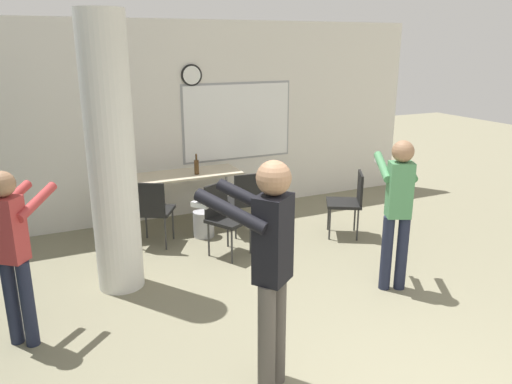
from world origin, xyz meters
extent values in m
cube|color=silver|center=(0.00, 5.06, 1.40)|extent=(8.00, 0.12, 2.80)
cylinder|color=black|center=(0.29, 4.99, 2.05)|extent=(0.30, 0.03, 0.30)
cylinder|color=white|center=(0.29, 4.97, 2.05)|extent=(0.26, 0.01, 0.25)
cube|color=#99999E|center=(0.99, 5.00, 1.35)|extent=(1.75, 0.01, 1.16)
cube|color=white|center=(0.99, 4.99, 1.35)|extent=(1.69, 0.02, 1.10)
cylinder|color=silver|center=(-1.19, 3.08, 1.40)|extent=(0.47, 0.47, 2.80)
cube|color=beige|center=(-0.08, 4.57, 0.74)|extent=(1.72, 0.60, 0.03)
cylinder|color=gray|center=(-0.88, 4.33, 0.36)|extent=(0.04, 0.04, 0.72)
cylinder|color=gray|center=(0.72, 4.33, 0.36)|extent=(0.04, 0.04, 0.72)
cylinder|color=gray|center=(-0.88, 4.81, 0.36)|extent=(0.04, 0.04, 0.72)
cylinder|color=gray|center=(0.72, 4.81, 0.36)|extent=(0.04, 0.04, 0.72)
cylinder|color=#4C3319|center=(0.14, 4.46, 0.85)|extent=(0.06, 0.06, 0.20)
cylinder|color=#4C3319|center=(0.14, 4.46, 0.99)|extent=(0.03, 0.03, 0.09)
cylinder|color=#B2B2B7|center=(0.08, 4.04, 0.17)|extent=(0.28, 0.28, 0.35)
cube|color=black|center=(1.78, 3.29, 0.45)|extent=(0.60, 0.60, 0.04)
cube|color=black|center=(1.95, 3.18, 0.67)|extent=(0.23, 0.36, 0.40)
cylinder|color=#333333|center=(1.71, 3.53, 0.21)|extent=(0.02, 0.02, 0.43)
cylinder|color=#333333|center=(1.53, 3.22, 0.21)|extent=(0.02, 0.02, 0.43)
cylinder|color=#333333|center=(2.02, 3.35, 0.21)|extent=(0.02, 0.02, 0.43)
cylinder|color=#333333|center=(1.84, 3.04, 0.21)|extent=(0.02, 0.02, 0.43)
cube|color=black|center=(0.16, 3.33, 0.45)|extent=(0.60, 0.60, 0.04)
cube|color=black|center=(0.06, 3.51, 0.67)|extent=(0.36, 0.21, 0.40)
cylinder|color=#333333|center=(0.09, 3.08, 0.21)|extent=(0.02, 0.02, 0.43)
cylinder|color=#333333|center=(0.40, 3.25, 0.21)|extent=(0.02, 0.02, 0.43)
cylinder|color=#333333|center=(-0.08, 3.40, 0.21)|extent=(0.02, 0.02, 0.43)
cylinder|color=#333333|center=(0.23, 3.57, 0.21)|extent=(0.02, 0.02, 0.43)
cube|color=black|center=(-0.57, 4.05, 0.45)|extent=(0.60, 0.60, 0.04)
cube|color=black|center=(-0.67, 3.88, 0.67)|extent=(0.36, 0.23, 0.40)
cylinder|color=#333333|center=(-0.32, 4.12, 0.21)|extent=(0.02, 0.02, 0.43)
cylinder|color=#333333|center=(-0.63, 4.30, 0.21)|extent=(0.02, 0.02, 0.43)
cylinder|color=#333333|center=(-0.51, 3.81, 0.21)|extent=(0.02, 0.02, 0.43)
cylinder|color=#333333|center=(-0.81, 3.99, 0.21)|extent=(0.02, 0.02, 0.43)
cube|color=black|center=(0.62, 3.94, 0.45)|extent=(0.48, 0.48, 0.04)
cube|color=black|center=(0.60, 3.73, 0.67)|extent=(0.40, 0.06, 0.40)
cylinder|color=#333333|center=(0.82, 4.10, 0.21)|extent=(0.02, 0.02, 0.43)
cylinder|color=#333333|center=(0.46, 4.13, 0.21)|extent=(0.02, 0.02, 0.43)
cylinder|color=#333333|center=(0.79, 3.74, 0.21)|extent=(0.02, 0.02, 0.43)
cylinder|color=#333333|center=(0.43, 3.77, 0.21)|extent=(0.02, 0.02, 0.43)
cylinder|color=#1E2338|center=(-2.09, 2.30, 0.39)|extent=(0.11, 0.11, 0.78)
cylinder|color=#1E2338|center=(-2.21, 2.39, 0.39)|extent=(0.11, 0.11, 0.78)
cube|color=#B23838|center=(-2.15, 2.34, 1.05)|extent=(0.29, 0.28, 0.55)
sphere|color=#997051|center=(-2.15, 2.34, 1.43)|extent=(0.21, 0.21, 0.21)
cylinder|color=#B23838|center=(-1.92, 2.44, 1.23)|extent=(0.37, 0.43, 0.22)
cylinder|color=#B23838|center=(-2.11, 2.59, 1.23)|extent=(0.37, 0.43, 0.22)
cylinder|color=#1E2338|center=(1.45, 1.76, 0.40)|extent=(0.12, 0.12, 0.80)
cylinder|color=#1E2338|center=(1.30, 1.83, 0.40)|extent=(0.12, 0.12, 0.80)
cube|color=#4C8C59|center=(1.38, 1.80, 1.08)|extent=(0.29, 0.27, 0.57)
sphere|color=#997051|center=(1.38, 1.80, 1.48)|extent=(0.22, 0.22, 0.22)
cylinder|color=#4C8C59|center=(1.59, 1.95, 1.27)|extent=(0.29, 0.49, 0.23)
cylinder|color=#4C8C59|center=(1.36, 2.06, 1.27)|extent=(0.29, 0.49, 0.23)
cube|color=white|center=(1.45, 2.26, 1.27)|extent=(0.09, 0.13, 0.04)
cylinder|color=#514C47|center=(-0.41, 0.98, 0.44)|extent=(0.13, 0.13, 0.89)
cylinder|color=#514C47|center=(-0.55, 0.88, 0.44)|extent=(0.13, 0.13, 0.89)
cube|color=black|center=(-0.48, 0.93, 1.20)|extent=(0.33, 0.32, 0.63)
sphere|color=#997051|center=(-0.48, 0.93, 1.63)|extent=(0.24, 0.24, 0.24)
cylinder|color=black|center=(-0.52, 1.22, 1.40)|extent=(0.41, 0.50, 0.25)
cylinder|color=black|center=(-0.75, 1.05, 1.40)|extent=(0.41, 0.50, 0.25)
cube|color=white|center=(-0.90, 1.25, 1.41)|extent=(0.11, 0.13, 0.04)
camera|label=1|loc=(-1.94, -1.90, 2.50)|focal=35.00mm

